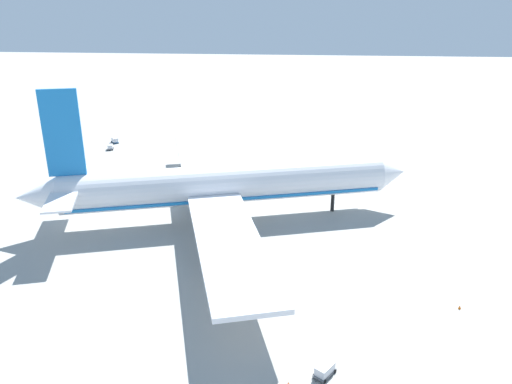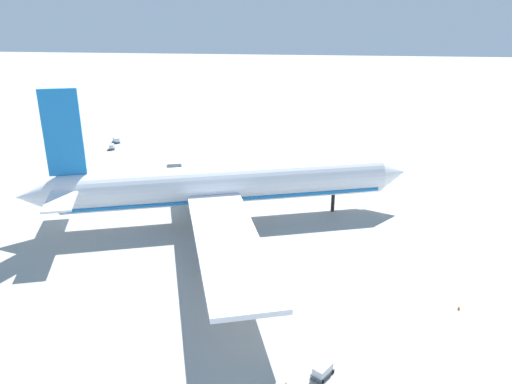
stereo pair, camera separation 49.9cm
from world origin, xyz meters
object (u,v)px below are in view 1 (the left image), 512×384
(airliner, at_px, (220,185))
(traffic_cone_0, at_px, (288,384))
(baggage_cart_0, at_px, (115,140))
(baggage_cart_2, at_px, (325,370))
(traffic_cone_1, at_px, (460,307))
(baggage_cart_1, at_px, (110,147))

(airliner, distance_m, traffic_cone_0, 43.83)
(airliner, height_order, baggage_cart_0, airliner)
(baggage_cart_2, relative_size, traffic_cone_0, 5.64)
(airliner, distance_m, traffic_cone_1, 43.90)
(airliner, distance_m, baggage_cart_2, 43.28)
(baggage_cart_1, distance_m, traffic_cone_1, 99.58)
(baggage_cart_0, relative_size, baggage_cart_2, 1.00)
(airliner, bearing_deg, baggage_cart_0, 128.11)
(airliner, bearing_deg, baggage_cart_2, -65.55)
(airliner, height_order, baggage_cart_1, airliner)
(baggage_cart_0, distance_m, traffic_cone_0, 104.74)
(airliner, xyz_separation_m, traffic_cone_1, (35.62, -24.83, -6.49))
(airliner, relative_size, traffic_cone_0, 140.27)
(traffic_cone_1, bearing_deg, traffic_cone_0, -143.21)
(baggage_cart_2, distance_m, traffic_cone_1, 22.83)
(baggage_cart_1, distance_m, traffic_cone_0, 98.34)
(traffic_cone_0, bearing_deg, airliner, 108.75)
(baggage_cart_2, bearing_deg, baggage_cart_1, 124.05)
(baggage_cart_1, bearing_deg, baggage_cart_2, -55.95)
(baggage_cart_1, height_order, baggage_cart_2, baggage_cart_1)
(airliner, relative_size, traffic_cone_1, 140.27)
(baggage_cart_0, bearing_deg, baggage_cart_1, -79.29)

